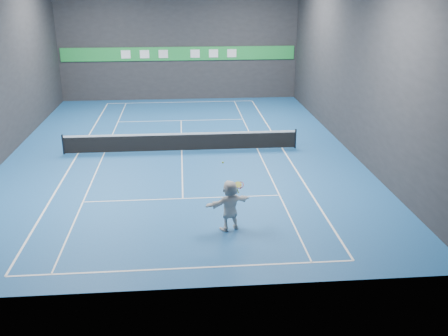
{
  "coord_description": "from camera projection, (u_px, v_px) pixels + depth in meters",
  "views": [
    {
      "loc": [
        0.07,
        -25.63,
        8.43
      ],
      "look_at": [
        1.69,
        -6.91,
        1.5
      ],
      "focal_mm": 40.0,
      "sensor_mm": 36.0,
      "label": 1
    }
  ],
  "objects": [
    {
      "name": "service_line_far",
      "position": [
        181.0,
        121.0,
        32.85
      ],
      "size": [
        8.23,
        0.06,
        0.01
      ],
      "primitive_type": "cube",
      "color": "white",
      "rests_on": "ground"
    },
    {
      "name": "wall_back",
      "position": [
        179.0,
        40.0,
        37.46
      ],
      "size": [
        18.0,
        0.1,
        9.0
      ],
      "primitive_type": "cube",
      "color": "#262628",
      "rests_on": "ground"
    },
    {
      "name": "baseline_near",
      "position": [
        184.0,
        268.0,
        15.75
      ],
      "size": [
        10.98,
        0.08,
        0.01
      ],
      "primitive_type": "cube",
      "color": "white",
      "rests_on": "ground"
    },
    {
      "name": "sponsor_banner",
      "position": [
        179.0,
        54.0,
        37.74
      ],
      "size": [
        17.64,
        0.11,
        1.0
      ],
      "color": "green",
      "rests_on": "wall_back"
    },
    {
      "name": "baseline_far",
      "position": [
        181.0,
        102.0,
        37.98
      ],
      "size": [
        10.98,
        0.08,
        0.01
      ],
      "primitive_type": "cube",
      "color": "white",
      "rests_on": "ground"
    },
    {
      "name": "center_service_line",
      "position": [
        182.0,
        151.0,
        26.86
      ],
      "size": [
        0.06,
        12.8,
        0.01
      ],
      "primitive_type": "cube",
      "color": "white",
      "rests_on": "ground"
    },
    {
      "name": "wall_right",
      "position": [
        352.0,
        65.0,
        26.04
      ],
      "size": [
        0.1,
        26.0,
        9.0
      ],
      "primitive_type": "cube",
      "color": "#262628",
      "rests_on": "ground"
    },
    {
      "name": "tennis_net",
      "position": [
        181.0,
        141.0,
        26.68
      ],
      "size": [
        12.5,
        0.1,
        1.07
      ],
      "color": "black",
      "rests_on": "ground"
    },
    {
      "name": "sideline_singles_left",
      "position": [
        104.0,
        153.0,
        26.53
      ],
      "size": [
        0.06,
        23.78,
        0.01
      ],
      "primitive_type": "cube",
      "color": "white",
      "rests_on": "ground"
    },
    {
      "name": "sideline_doubles_right",
      "position": [
        282.0,
        148.0,
        27.31
      ],
      "size": [
        0.08,
        23.78,
        0.01
      ],
      "primitive_type": "cube",
      "color": "white",
      "rests_on": "ground"
    },
    {
      "name": "tennis_ball",
      "position": [
        223.0,
        162.0,
        17.43
      ],
      "size": [
        0.07,
        0.07,
        0.07
      ],
      "primitive_type": "sphere",
      "color": "#C0ED27",
      "rests_on": "player"
    },
    {
      "name": "sideline_doubles_left",
      "position": [
        78.0,
        154.0,
        26.42
      ],
      "size": [
        0.08,
        23.78,
        0.01
      ],
      "primitive_type": "cube",
      "color": "white",
      "rests_on": "ground"
    },
    {
      "name": "service_line_near",
      "position": [
        183.0,
        199.0,
        20.88
      ],
      "size": [
        8.23,
        0.06,
        0.01
      ],
      "primitive_type": "cube",
      "color": "white",
      "rests_on": "ground"
    },
    {
      "name": "wall_front",
      "position": [
        180.0,
        143.0,
        13.16
      ],
      "size": [
        18.0,
        0.1,
        9.0
      ],
      "primitive_type": "cube",
      "color": "#262628",
      "rests_on": "ground"
    },
    {
      "name": "ground",
      "position": [
        182.0,
        151.0,
        26.87
      ],
      "size": [
        26.0,
        26.0,
        0.0
      ],
      "primitive_type": "plane",
      "color": "#194D89",
      "rests_on": "ground"
    },
    {
      "name": "player",
      "position": [
        230.0,
        205.0,
        17.97
      ],
      "size": [
        1.84,
        1.21,
        1.9
      ],
      "primitive_type": "imported",
      "rotation": [
        0.0,
        0.0,
        3.54
      ],
      "color": "silver",
      "rests_on": "ground"
    },
    {
      "name": "sideline_singles_right",
      "position": [
        257.0,
        149.0,
        27.2
      ],
      "size": [
        0.06,
        23.78,
        0.01
      ],
      "primitive_type": "cube",
      "color": "white",
      "rests_on": "ground"
    },
    {
      "name": "tennis_racket",
      "position": [
        239.0,
        186.0,
        17.79
      ],
      "size": [
        0.43,
        0.33,
        0.47
      ],
      "color": "red",
      "rests_on": "player"
    }
  ]
}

